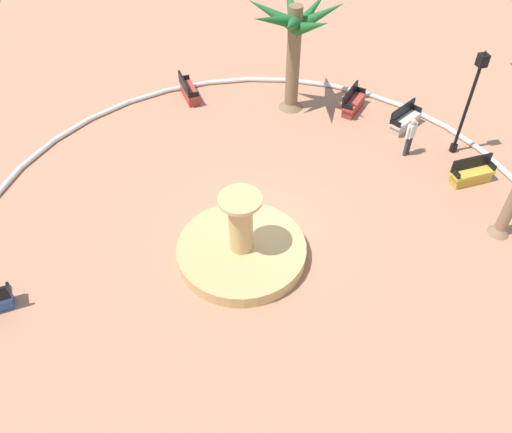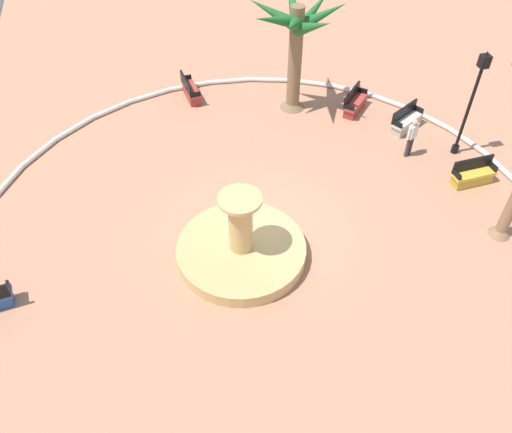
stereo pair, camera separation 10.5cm
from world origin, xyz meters
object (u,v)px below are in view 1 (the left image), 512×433
(palm_tree_near_fountain, at_px, (295,34))
(bench_southeast, at_px, (353,103))
(lamppost, at_px, (471,96))
(person_cyclist_helmet, at_px, (410,135))
(bench_southwest, at_px, (471,174))
(bench_north, at_px, (404,121))
(bench_west, at_px, (189,92))
(fountain, at_px, (241,248))

(palm_tree_near_fountain, height_order, bench_southeast, palm_tree_near_fountain)
(lamppost, bearing_deg, person_cyclist_helmet, 81.88)
(bench_southwest, bearing_deg, bench_north, 12.93)
(palm_tree_near_fountain, height_order, person_cyclist_helmet, palm_tree_near_fountain)
(bench_southeast, relative_size, bench_southwest, 0.93)
(bench_west, bearing_deg, person_cyclist_helmet, -128.89)
(bench_north, bearing_deg, bench_southwest, -167.07)
(bench_southwest, height_order, lamppost, lamppost)
(bench_north, height_order, lamppost, lamppost)
(fountain, distance_m, bench_north, 9.57)
(bench_southeast, bearing_deg, palm_tree_near_fountain, 70.43)
(fountain, bearing_deg, bench_southwest, -81.01)
(bench_north, height_order, bench_southwest, same)
(palm_tree_near_fountain, height_order, lamppost, palm_tree_near_fountain)
(palm_tree_near_fountain, height_order, bench_west, palm_tree_near_fountain)
(bench_north, relative_size, bench_southeast, 1.09)
(bench_west, relative_size, bench_north, 1.01)
(fountain, bearing_deg, person_cyclist_helmet, -64.83)
(person_cyclist_helmet, bearing_deg, fountain, 115.17)
(bench_west, xyz_separation_m, person_cyclist_helmet, (-6.07, -7.53, 0.56))
(bench_southwest, xyz_separation_m, person_cyclist_helmet, (2.07, 1.53, 0.56))
(lamppost, bearing_deg, bench_southeast, 37.19)
(fountain, xyz_separation_m, bench_north, (5.12, -8.09, 0.00))
(bench_southeast, relative_size, lamppost, 0.35)
(fountain, bearing_deg, bench_north, -57.65)
(bench_southeast, bearing_deg, person_cyclist_helmet, -165.25)
(palm_tree_near_fountain, xyz_separation_m, person_cyclist_helmet, (-4.27, -3.38, -2.42))
(bench_southwest, bearing_deg, fountain, 98.99)
(fountain, distance_m, bench_southwest, 9.05)
(bench_southeast, xyz_separation_m, lamppost, (-3.65, -2.77, 2.14))
(bench_west, distance_m, bench_north, 9.33)
(fountain, xyz_separation_m, person_cyclist_helmet, (3.48, -7.41, 0.57))
(bench_west, height_order, bench_southeast, same)
(bench_north, bearing_deg, person_cyclist_helmet, 157.64)
(bench_west, distance_m, lamppost, 11.55)
(person_cyclist_helmet, bearing_deg, bench_southwest, -143.62)
(palm_tree_near_fountain, relative_size, bench_west, 2.86)
(fountain, height_order, bench_southeast, fountain)
(bench_west, relative_size, person_cyclist_helmet, 1.01)
(bench_southeast, distance_m, lamppost, 5.06)
(bench_north, bearing_deg, lamppost, -147.68)
(lamppost, bearing_deg, palm_tree_near_fountain, 49.23)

